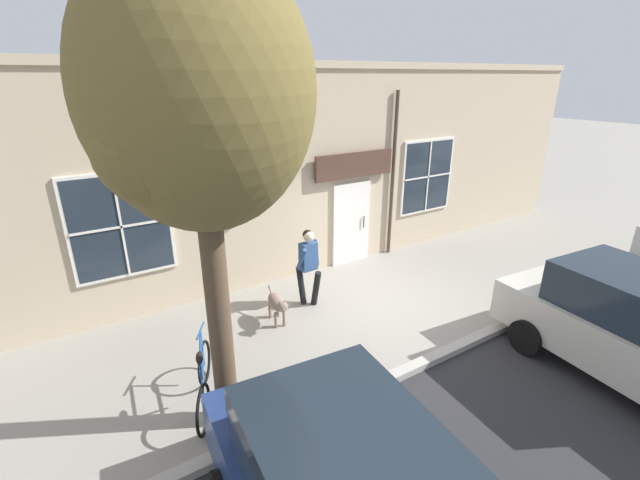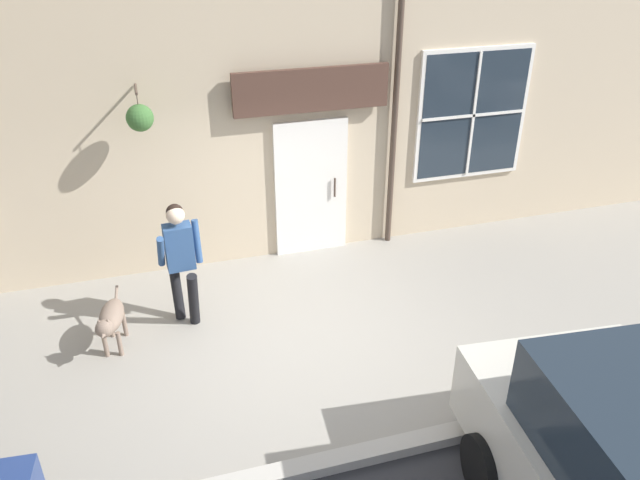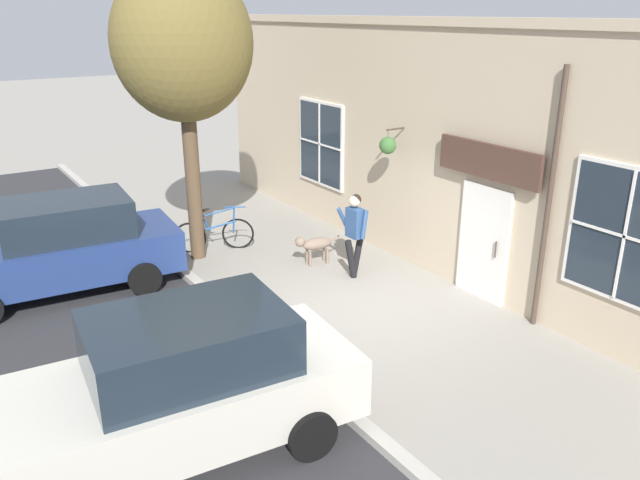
{
  "view_description": "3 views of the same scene",
  "coord_description": "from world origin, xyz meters",
  "px_view_note": "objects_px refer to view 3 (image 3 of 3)",
  "views": [
    {
      "loc": [
        6.09,
        -5.33,
        4.55
      ],
      "look_at": [
        -0.64,
        -1.1,
        1.48
      ],
      "focal_mm": 24.0,
      "sensor_mm": 36.0,
      "label": 1
    },
    {
      "loc": [
        6.04,
        -1.49,
        4.86
      ],
      "look_at": [
        -0.64,
        0.48,
        1.02
      ],
      "focal_mm": 35.0,
      "sensor_mm": 36.0,
      "label": 2
    },
    {
      "loc": [
        6.06,
        7.88,
        4.96
      ],
      "look_at": [
        0.02,
        -1.22,
        0.93
      ],
      "focal_mm": 35.0,
      "sensor_mm": 36.0,
      "label": 3
    }
  ],
  "objects_px": {
    "street_tree_by_curb": "(181,47)",
    "leaning_bicycle": "(214,234)",
    "dog_on_leash": "(314,244)",
    "parked_car_mid_block": "(179,385)",
    "pedestrian_walking": "(355,227)",
    "parked_car_nearest_curb": "(60,247)"
  },
  "relations": [
    {
      "from": "leaning_bicycle",
      "to": "dog_on_leash",
      "type": "bearing_deg",
      "value": 125.83
    },
    {
      "from": "street_tree_by_curb",
      "to": "parked_car_mid_block",
      "type": "relative_size",
      "value": 1.33
    },
    {
      "from": "dog_on_leash",
      "to": "parked_car_mid_block",
      "type": "xyz_separation_m",
      "value": [
        4.48,
        3.99,
        0.44
      ]
    },
    {
      "from": "dog_on_leash",
      "to": "parked_car_mid_block",
      "type": "relative_size",
      "value": 0.24
    },
    {
      "from": "pedestrian_walking",
      "to": "street_tree_by_curb",
      "type": "height_order",
      "value": "street_tree_by_curb"
    },
    {
      "from": "pedestrian_walking",
      "to": "street_tree_by_curb",
      "type": "xyz_separation_m",
      "value": [
        2.22,
        -2.68,
        3.3
      ]
    },
    {
      "from": "pedestrian_walking",
      "to": "parked_car_mid_block",
      "type": "relative_size",
      "value": 0.38
    },
    {
      "from": "pedestrian_walking",
      "to": "leaning_bicycle",
      "type": "xyz_separation_m",
      "value": [
        1.72,
        -2.81,
        -0.62
      ]
    },
    {
      "from": "leaning_bicycle",
      "to": "parked_car_nearest_curb",
      "type": "bearing_deg",
      "value": 6.84
    },
    {
      "from": "pedestrian_walking",
      "to": "parked_car_nearest_curb",
      "type": "bearing_deg",
      "value": -26.11
    },
    {
      "from": "pedestrian_walking",
      "to": "parked_car_mid_block",
      "type": "xyz_separation_m",
      "value": [
        4.82,
        3.08,
        -0.12
      ]
    },
    {
      "from": "street_tree_by_curb",
      "to": "leaning_bicycle",
      "type": "bearing_deg",
      "value": -165.52
    },
    {
      "from": "pedestrian_walking",
      "to": "dog_on_leash",
      "type": "distance_m",
      "value": 1.12
    },
    {
      "from": "leaning_bicycle",
      "to": "parked_car_nearest_curb",
      "type": "height_order",
      "value": "parked_car_nearest_curb"
    },
    {
      "from": "dog_on_leash",
      "to": "parked_car_nearest_curb",
      "type": "relative_size",
      "value": 0.24
    },
    {
      "from": "leaning_bicycle",
      "to": "parked_car_nearest_curb",
      "type": "relative_size",
      "value": 0.36
    },
    {
      "from": "pedestrian_walking",
      "to": "dog_on_leash",
      "type": "bearing_deg",
      "value": -69.07
    },
    {
      "from": "pedestrian_walking",
      "to": "parked_car_nearest_curb",
      "type": "relative_size",
      "value": 0.38
    },
    {
      "from": "dog_on_leash",
      "to": "street_tree_by_curb",
      "type": "distance_m",
      "value": 4.64
    },
    {
      "from": "parked_car_mid_block",
      "to": "parked_car_nearest_curb",
      "type": "bearing_deg",
      "value": -88.8
    },
    {
      "from": "dog_on_leash",
      "to": "parked_car_mid_block",
      "type": "distance_m",
      "value": 6.02
    },
    {
      "from": "dog_on_leash",
      "to": "parked_car_nearest_curb",
      "type": "bearing_deg",
      "value": -18.23
    }
  ]
}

